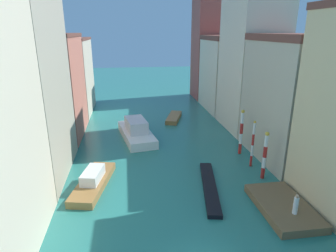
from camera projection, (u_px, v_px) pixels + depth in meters
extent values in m
plane|color=#28756B|center=(158.00, 134.00, 40.18)|extent=(154.00, 154.00, 0.00)
cube|color=#BCB299|center=(23.00, 87.00, 26.32)|extent=(6.31, 11.37, 17.57)
cube|color=#C6705B|center=(55.00, 88.00, 38.08)|extent=(6.31, 11.05, 12.87)
cube|color=brown|center=(49.00, 35.00, 35.99)|extent=(6.44, 11.27, 0.44)
cube|color=beige|center=(71.00, 77.00, 49.37)|extent=(6.31, 11.86, 12.11)
cube|color=brown|center=(67.00, 39.00, 47.40)|extent=(6.44, 12.10, 0.41)
cube|color=#BCB299|center=(289.00, 102.00, 31.10)|extent=(6.31, 11.20, 12.61)
cube|color=brown|center=(298.00, 37.00, 29.00)|extent=(6.44, 11.43, 0.73)
cube|color=beige|center=(252.00, 51.00, 39.59)|extent=(6.31, 9.60, 21.87)
cube|color=beige|center=(224.00, 76.00, 51.29)|extent=(6.31, 11.00, 12.05)
cube|color=brown|center=(226.00, 38.00, 49.27)|extent=(6.44, 11.22, 0.80)
cube|color=#B25147|center=(210.00, 44.00, 58.83)|extent=(6.31, 7.24, 21.91)
cube|color=brown|center=(283.00, 207.00, 23.03)|extent=(3.76, 6.53, 0.64)
cylinder|color=white|center=(296.00, 206.00, 21.43)|extent=(0.36, 0.36, 1.35)
sphere|color=tan|center=(297.00, 196.00, 21.18)|extent=(0.26, 0.26, 0.26)
cylinder|color=red|center=(263.00, 173.00, 28.01)|extent=(0.36, 0.36, 1.10)
cylinder|color=white|center=(264.00, 162.00, 27.66)|extent=(0.36, 0.36, 1.10)
cylinder|color=red|center=(265.00, 152.00, 27.31)|extent=(0.36, 0.36, 1.10)
cylinder|color=white|center=(266.00, 141.00, 26.96)|extent=(0.36, 0.36, 1.10)
sphere|color=gold|center=(267.00, 134.00, 26.74)|extent=(0.40, 0.40, 0.40)
cylinder|color=red|center=(251.00, 161.00, 30.45)|extent=(0.24, 0.24, 1.20)
cylinder|color=white|center=(252.00, 150.00, 30.07)|extent=(0.24, 0.24, 1.20)
cylinder|color=red|center=(253.00, 140.00, 29.70)|extent=(0.24, 0.24, 1.20)
cylinder|color=white|center=(254.00, 129.00, 29.32)|extent=(0.24, 0.24, 1.20)
sphere|color=gold|center=(255.00, 122.00, 29.10)|extent=(0.27, 0.27, 0.27)
cylinder|color=red|center=(240.00, 149.00, 33.58)|extent=(0.36, 0.36, 1.24)
cylinder|color=white|center=(241.00, 139.00, 33.19)|extent=(0.36, 0.36, 1.24)
cylinder|color=red|center=(242.00, 128.00, 32.81)|extent=(0.36, 0.36, 1.24)
cylinder|color=white|center=(242.00, 118.00, 32.42)|extent=(0.36, 0.36, 1.24)
sphere|color=gold|center=(243.00, 111.00, 32.18)|extent=(0.40, 0.40, 0.40)
cube|color=white|center=(136.00, 134.00, 38.46)|extent=(4.98, 9.94, 1.08)
cube|color=silver|center=(136.00, 125.00, 38.05)|extent=(3.06, 4.74, 1.53)
cube|color=black|center=(210.00, 187.00, 26.22)|extent=(2.81, 9.15, 0.38)
cube|color=olive|center=(174.00, 118.00, 46.51)|extent=(3.58, 6.36, 0.65)
cube|color=olive|center=(94.00, 183.00, 26.58)|extent=(3.79, 7.76, 0.67)
cube|color=silver|center=(93.00, 175.00, 26.32)|extent=(2.08, 3.29, 0.96)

